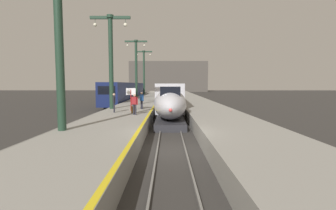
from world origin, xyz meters
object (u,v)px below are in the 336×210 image
(passenger_near_edge, at_px, (114,101))
(departure_info_board, at_px, (131,95))
(station_column_near, at_px, (59,23))
(station_column_distant, at_px, (144,69))
(regional_train_adjacent, at_px, (129,91))
(passenger_mid_platform, at_px, (142,99))
(passenger_far_waiting, at_px, (135,103))
(rolling_suitcase, at_px, (134,110))
(station_column_far, at_px, (136,64))
(station_column_mid, at_px, (111,53))
(highspeed_train_main, at_px, (169,91))

(passenger_near_edge, height_order, departure_info_board, departure_info_board)
(station_column_near, relative_size, station_column_distant, 0.91)
(departure_info_board, bearing_deg, regional_train_adjacent, 99.37)
(passenger_mid_platform, bearing_deg, passenger_near_edge, -125.36)
(passenger_far_waiting, distance_m, rolling_suitcase, 1.35)
(passenger_mid_platform, bearing_deg, station_column_far, 98.63)
(rolling_suitcase, bearing_deg, station_column_mid, 125.11)
(highspeed_train_main, distance_m, station_column_far, 12.60)
(station_column_near, xyz_separation_m, departure_info_board, (2.23, 10.14, -4.17))
(passenger_near_edge, relative_size, passenger_mid_platform, 1.00)
(station_column_far, distance_m, rolling_suitcase, 24.71)
(passenger_near_edge, bearing_deg, passenger_far_waiting, -39.78)
(highspeed_train_main, relative_size, station_column_near, 8.03)
(passenger_far_waiting, relative_size, departure_info_board, 0.80)
(station_column_near, xyz_separation_m, passenger_near_edge, (0.97, 8.59, -4.69))
(passenger_near_edge, bearing_deg, station_column_distant, 91.47)
(station_column_far, xyz_separation_m, departure_info_board, (2.23, -21.76, -4.63))
(departure_info_board, bearing_deg, passenger_far_waiting, -76.52)
(highspeed_train_main, relative_size, rolling_suitcase, 77.48)
(station_column_far, relative_size, passenger_mid_platform, 6.11)
(passenger_near_edge, distance_m, passenger_mid_platform, 3.66)
(rolling_suitcase, bearing_deg, departure_info_board, 104.07)
(highspeed_train_main, height_order, passenger_near_edge, highspeed_train_main)
(regional_train_adjacent, height_order, station_column_distant, station_column_distant)
(passenger_far_waiting, xyz_separation_m, departure_info_board, (-0.78, 3.24, 0.52))
(station_column_mid, distance_m, station_column_distant, 34.47)
(passenger_near_edge, height_order, passenger_far_waiting, same)
(departure_info_board, bearing_deg, rolling_suitcase, -75.93)
(station_column_mid, bearing_deg, passenger_far_waiting, -59.28)
(station_column_near, bearing_deg, station_column_far, 90.00)
(passenger_near_edge, distance_m, rolling_suitcase, 1.99)
(station_column_distant, distance_m, passenger_near_edge, 38.19)
(station_column_distant, xyz_separation_m, passenger_near_edge, (0.97, -37.82, -5.17))
(highspeed_train_main, bearing_deg, station_column_distant, 141.56)
(passenger_near_edge, bearing_deg, station_column_mid, 106.08)
(station_column_near, height_order, passenger_near_edge, station_column_near)
(station_column_mid, bearing_deg, rolling_suitcase, -54.89)
(highspeed_train_main, distance_m, rolling_suitcase, 33.85)
(station_column_mid, xyz_separation_m, station_column_distant, (0.00, 34.46, 0.57))
(highspeed_train_main, bearing_deg, departure_info_board, -96.63)
(passenger_near_edge, height_order, rolling_suitcase, passenger_near_edge)
(station_column_near, xyz_separation_m, rolling_suitcase, (2.76, 8.03, -5.37))
(station_column_near, bearing_deg, passenger_mid_platform, 75.08)
(regional_train_adjacent, height_order, passenger_near_edge, regional_train_adjacent)
(regional_train_adjacent, bearing_deg, passenger_near_edge, -83.63)
(station_column_distant, xyz_separation_m, passenger_mid_platform, (3.08, -34.84, -5.17))
(station_column_mid, relative_size, station_column_distant, 0.90)
(departure_info_board, bearing_deg, station_column_far, 95.85)
(rolling_suitcase, relative_size, departure_info_board, 0.46)
(passenger_mid_platform, distance_m, passenger_far_waiting, 4.68)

